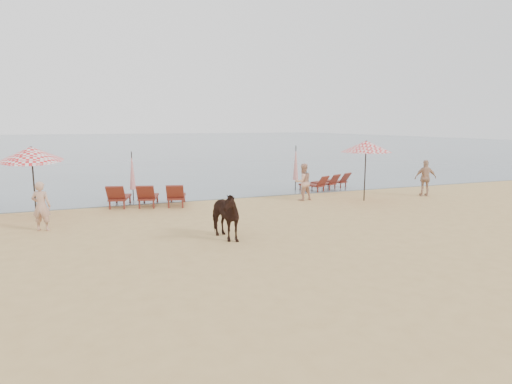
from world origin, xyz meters
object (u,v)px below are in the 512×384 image
at_px(umbrella_open_left_b, 31,154).
at_px(umbrella_closed_left, 132,171).
at_px(umbrella_open_right, 366,147).
at_px(umbrella_closed_right, 296,163).
at_px(lounger_cluster_right, 327,182).
at_px(lounger_cluster_left, 148,196).
at_px(beachgoer_left, 41,206).
at_px(beachgoer_right_b, 425,178).
at_px(cow, 222,215).
at_px(beachgoer_right_a, 303,182).

xyz_separation_m(umbrella_open_left_b, umbrella_closed_left, (3.66, 2.12, -0.98)).
height_order(umbrella_open_right, umbrella_closed_right, umbrella_open_right).
xyz_separation_m(umbrella_open_right, umbrella_closed_right, (-1.58, 3.72, -0.99)).
distance_m(lounger_cluster_right, umbrella_closed_left, 9.84).
distance_m(lounger_cluster_left, beachgoer_left, 4.69).
height_order(umbrella_open_left_b, beachgoer_left, umbrella_open_left_b).
xyz_separation_m(beachgoer_left, beachgoer_right_b, (16.36, 0.88, 0.06)).
bearing_deg(lounger_cluster_right, cow, -160.88).
xyz_separation_m(lounger_cluster_left, beachgoer_right_b, (12.69, -2.01, 0.40)).
distance_m(umbrella_open_right, beachgoer_left, 13.03).
height_order(umbrella_closed_left, beachgoer_right_b, umbrella_closed_left).
bearing_deg(umbrella_closed_right, beachgoer_left, -158.00).
relative_size(lounger_cluster_left, umbrella_open_left_b, 1.25).
height_order(umbrella_open_left_b, cow, umbrella_open_left_b).
xyz_separation_m(lounger_cluster_left, beachgoer_right_a, (6.73, -0.92, 0.37)).
bearing_deg(cow, beachgoer_left, 137.15).
bearing_deg(umbrella_open_left_b, umbrella_closed_right, -1.15).
height_order(lounger_cluster_left, beachgoer_left, beachgoer_left).
bearing_deg(cow, umbrella_closed_left, 92.06).
bearing_deg(cow, umbrella_open_left_b, 123.95).
relative_size(umbrella_closed_left, umbrella_closed_right, 0.95).
relative_size(umbrella_open_right, cow, 1.55).
height_order(cow, beachgoer_left, beachgoer_left).
relative_size(umbrella_open_left_b, umbrella_open_right, 1.01).
distance_m(cow, beachgoer_right_b, 11.92).
bearing_deg(beachgoer_right_b, umbrella_open_left_b, 17.85).
distance_m(cow, beachgoer_left, 5.95).
xyz_separation_m(umbrella_closed_right, beachgoer_right_a, (-0.92, -2.60, -0.60)).
relative_size(umbrella_open_right, umbrella_closed_right, 1.16).
bearing_deg(beachgoer_right_a, lounger_cluster_right, -141.47).
bearing_deg(umbrella_closed_right, umbrella_open_left_b, -169.04).
height_order(umbrella_open_right, beachgoer_left, umbrella_open_right).
bearing_deg(umbrella_open_right, umbrella_closed_left, 152.52).
distance_m(umbrella_open_right, beachgoer_right_b, 3.79).
height_order(umbrella_open_left_b, umbrella_open_right, umbrella_open_left_b).
bearing_deg(umbrella_open_right, beachgoer_right_b, -6.80).
height_order(umbrella_open_right, umbrella_closed_left, umbrella_open_right).
height_order(umbrella_closed_left, beachgoer_right_a, umbrella_closed_left).
height_order(cow, beachgoer_right_a, beachgoer_right_a).
height_order(lounger_cluster_left, umbrella_open_right, umbrella_open_right).
bearing_deg(beachgoer_right_a, umbrella_open_right, 152.35).
relative_size(umbrella_open_left_b, beachgoer_right_a, 1.63).
bearing_deg(lounger_cluster_right, beachgoer_right_b, -70.03).
height_order(cow, beachgoer_right_b, beachgoer_right_b).
relative_size(cow, beachgoer_left, 1.08).
bearing_deg(umbrella_open_left_b, umbrella_closed_left, 18.01).
distance_m(umbrella_open_left_b, umbrella_closed_right, 12.00).
bearing_deg(lounger_cluster_left, cow, -61.66).
bearing_deg(umbrella_closed_right, cow, -129.18).
height_order(lounger_cluster_left, beachgoer_right_b, beachgoer_right_b).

